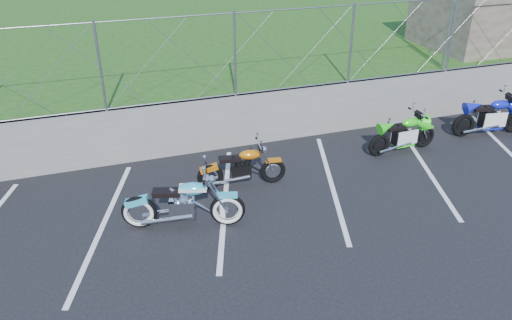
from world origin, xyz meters
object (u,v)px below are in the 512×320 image
object	(u,v)px
naked_orange	(243,168)
sportbike_blue	(491,118)
cruiser_turquoise	(185,205)
sportbike_green	(404,136)

from	to	relation	value
naked_orange	sportbike_blue	distance (m)	6.90
cruiser_turquoise	sportbike_green	distance (m)	5.82
sportbike_green	naked_orange	bearing A→B (deg)	-178.43
sportbike_blue	naked_orange	bearing A→B (deg)	-167.46
naked_orange	sportbike_green	world-z (taller)	sportbike_green
naked_orange	sportbike_blue	bearing A→B (deg)	11.99
naked_orange	sportbike_green	bearing A→B (deg)	12.57
sportbike_green	sportbike_blue	bearing A→B (deg)	0.11
cruiser_turquoise	naked_orange	bearing A→B (deg)	52.42
sportbike_green	sportbike_blue	xyz separation A→B (m)	(2.71, 0.13, 0.04)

